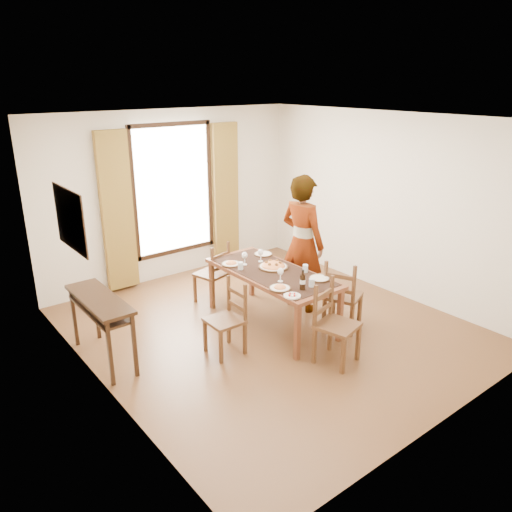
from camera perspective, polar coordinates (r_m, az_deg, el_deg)
ground at (r=6.70m, az=1.64°, el=-8.22°), size 5.00×5.00×0.00m
room_shell at (r=6.23m, az=0.99°, el=4.85°), size 4.60×5.10×2.74m
console_table at (r=5.97m, az=-17.42°, el=-5.56°), size 0.38×1.20×0.80m
dining_table at (r=6.55m, az=1.82°, el=-2.28°), size 0.84×1.92×0.76m
chair_west at (r=5.98m, az=-3.35°, el=-7.37°), size 0.40×0.40×0.90m
chair_north at (r=7.30m, az=-4.92°, el=-2.16°), size 0.50×0.50×0.92m
chair_south at (r=5.85m, az=8.98°, el=-7.86°), size 0.53×0.53×0.98m
chair_east at (r=6.59m, az=9.83°, el=-4.66°), size 0.57×0.57×0.97m
man at (r=6.97m, az=5.32°, el=1.46°), size 0.82×0.63×1.93m
plate_sw at (r=5.97m, az=2.74°, el=-3.55°), size 0.27×0.27×0.05m
plate_se at (r=6.30m, az=7.25°, el=-2.42°), size 0.27×0.27×0.05m
plate_nw at (r=6.74m, az=-2.86°, el=-0.78°), size 0.27×0.27×0.05m
plate_ne at (r=7.11m, az=0.83°, el=0.35°), size 0.27×0.27×0.05m
pasta_platter at (r=6.62m, az=1.98°, el=-0.95°), size 0.40×0.40×0.10m
caprese_plate at (r=5.78m, az=4.15°, el=-4.46°), size 0.20×0.20×0.04m
wine_glass_a at (r=6.16m, az=2.81°, el=-2.14°), size 0.08×0.08×0.18m
wine_glass_b at (r=6.82m, az=0.54°, el=0.08°), size 0.08×0.08×0.18m
wine_glass_c at (r=6.71m, az=-1.30°, el=-0.26°), size 0.08×0.08×0.18m
tumbler_a at (r=6.50m, az=5.66°, el=-1.42°), size 0.07×0.07×0.10m
tumbler_b at (r=6.56m, az=-1.77°, el=-1.13°), size 0.07×0.07×0.10m
tumbler_c at (r=6.06m, az=6.39°, el=-3.05°), size 0.07×0.07×0.10m
wine_bottle at (r=5.95m, az=5.36°, el=-2.71°), size 0.07×0.07×0.25m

